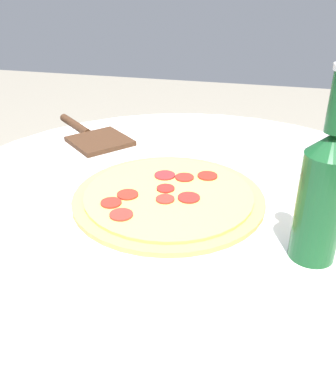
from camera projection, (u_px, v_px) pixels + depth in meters
The scene contains 4 objects.
table at pixel (188, 284), 0.92m from camera, with size 1.08×1.08×0.78m.
pizza at pixel (168, 198), 0.82m from camera, with size 0.37×0.37×0.02m.
beer_bottle at pixel (323, 192), 0.62m from camera, with size 0.07×0.07×0.30m.
pizza_paddle at pixel (93, 137), 1.11m from camera, with size 0.25×0.27×0.02m.
Camera 1 is at (0.70, 0.12, 1.19)m, focal length 40.00 mm.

